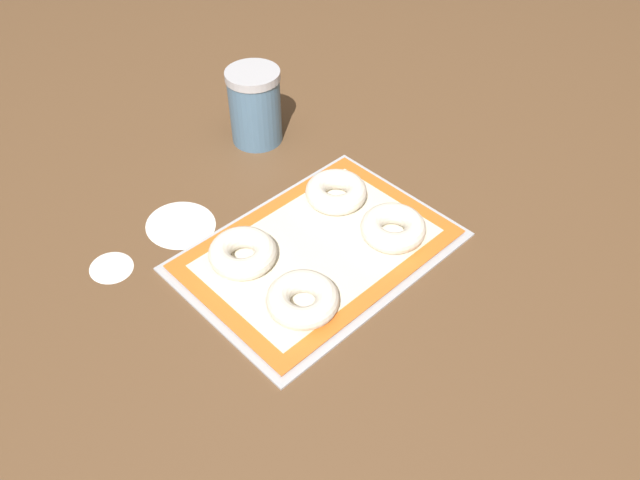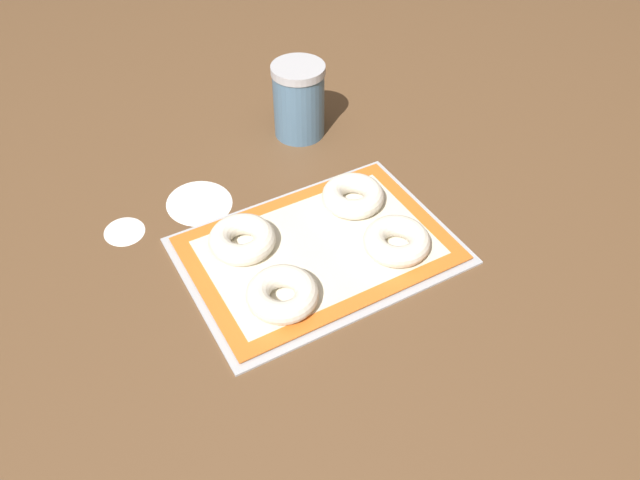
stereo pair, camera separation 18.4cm
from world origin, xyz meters
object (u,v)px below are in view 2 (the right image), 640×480
Objects in this scene: bagel_front_right at (397,241)px; bagel_back_left at (242,239)px; bagel_back_right at (353,196)px; flour_canister at (299,100)px; baking_tray at (320,251)px; bagel_front_left at (282,294)px.

bagel_back_left is at bearing 149.49° from bagel_front_right.
bagel_back_left is at bearing -178.99° from bagel_back_right.
bagel_back_right is at bearing -96.58° from flour_canister.
baking_tray is at bearing -147.14° from bagel_back_right.
baking_tray is 0.13m from bagel_front_left.
bagel_front_left is 0.73× the size of flour_canister.
bagel_front_right is (0.22, 0.01, 0.00)m from bagel_front_left.
bagel_front_left reaches higher than baking_tray.
baking_tray is 4.00× the size of bagel_front_left.
bagel_back_left is (-0.22, 0.13, 0.00)m from bagel_front_right.
bagel_front_left is 0.47m from flour_canister.
bagel_back_left is 0.22m from bagel_back_right.
bagel_back_left is (-0.00, 0.14, 0.00)m from bagel_front_left.
flour_canister is at bearing 67.33° from baking_tray.
bagel_front_right is 0.39m from flour_canister.
bagel_back_left is at bearing 91.40° from bagel_front_left.
bagel_back_left is (-0.11, 0.07, 0.03)m from baking_tray.
bagel_back_left is 0.73× the size of flour_canister.
baking_tray is 2.91× the size of flour_canister.
bagel_back_left is at bearing -133.41° from flour_canister.
baking_tray is at bearing -30.42° from bagel_back_left.
flour_canister is at bearing 46.59° from bagel_back_left.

